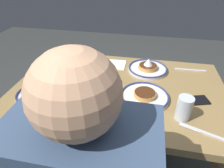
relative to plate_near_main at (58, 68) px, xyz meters
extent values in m
plane|color=#333634|center=(-0.43, 0.12, -0.76)|extent=(6.00, 6.00, 0.00)
cube|color=olive|center=(-0.43, 0.12, -0.03)|extent=(1.20, 0.77, 0.04)
cylinder|color=olive|center=(-0.95, -0.18, -0.41)|extent=(0.05, 0.05, 0.70)
cylinder|color=olive|center=(0.08, -0.18, -0.41)|extent=(0.05, 0.05, 0.70)
cylinder|color=olive|center=(0.08, 0.41, -0.41)|extent=(0.05, 0.05, 0.70)
cylinder|color=white|center=(0.00, 0.00, -0.01)|extent=(0.23, 0.23, 0.01)
torus|color=navy|center=(0.00, 0.00, 0.01)|extent=(0.23, 0.23, 0.01)
cylinder|color=white|center=(-0.04, 0.02, 0.01)|extent=(0.06, 0.06, 0.01)
sphere|color=yellow|center=(-0.04, -0.01, 0.01)|extent=(0.02, 0.02, 0.02)
cylinder|color=white|center=(0.01, 0.01, 0.01)|extent=(0.07, 0.07, 0.01)
sphere|color=yellow|center=(0.01, 0.01, 0.01)|extent=(0.03, 0.03, 0.03)
cube|color=maroon|center=(0.04, -0.03, 0.01)|extent=(0.08, 0.02, 0.01)
cube|color=#A63529|center=(0.04, 0.00, 0.01)|extent=(0.10, 0.04, 0.01)
cube|color=#9B3A2D|center=(0.04, 0.02, 0.01)|extent=(0.09, 0.03, 0.01)
cylinder|color=white|center=(-0.58, 0.20, -0.01)|extent=(0.26, 0.26, 0.01)
torus|color=navy|center=(-0.58, 0.20, 0.01)|extent=(0.25, 0.25, 0.01)
cylinder|color=#D19549|center=(-0.58, 0.20, 0.01)|extent=(0.11, 0.11, 0.01)
cylinder|color=#D5934B|center=(-0.58, 0.20, 0.02)|extent=(0.11, 0.11, 0.01)
cylinder|color=#4C2814|center=(-0.58, 0.20, 0.03)|extent=(0.11, 0.11, 0.00)
cylinder|color=white|center=(-0.59, -0.10, -0.01)|extent=(0.25, 0.25, 0.01)
torus|color=navy|center=(-0.59, -0.10, 0.01)|extent=(0.25, 0.25, 0.01)
cylinder|color=tan|center=(-0.59, -0.10, 0.01)|extent=(0.12, 0.12, 0.01)
cylinder|color=#DA944C|center=(-0.59, -0.10, 0.02)|extent=(0.12, 0.12, 0.01)
cylinder|color=#4C2814|center=(-0.59, -0.10, 0.03)|extent=(0.11, 0.11, 0.00)
cone|color=white|center=(-0.59, -0.10, 0.05)|extent=(0.06, 0.06, 0.04)
cylinder|color=silver|center=(-0.01, 0.29, -0.01)|extent=(0.22, 0.22, 0.01)
torus|color=navy|center=(-0.01, 0.29, 0.01)|extent=(0.21, 0.21, 0.01)
cube|color=tan|center=(-0.03, 0.27, 0.01)|extent=(0.10, 0.07, 0.02)
ellipsoid|color=brown|center=(0.02, 0.31, 0.02)|extent=(0.04, 0.03, 0.03)
ellipsoid|color=brown|center=(0.01, 0.31, 0.02)|extent=(0.04, 0.03, 0.03)
ellipsoid|color=brown|center=(0.01, 0.32, 0.02)|extent=(0.05, 0.04, 0.04)
ellipsoid|color=brown|center=(0.03, 0.33, 0.02)|extent=(0.04, 0.03, 0.03)
cylinder|color=#334772|center=(-0.38, 0.28, 0.03)|extent=(0.09, 0.09, 0.10)
torus|color=#334772|center=(-0.37, 0.24, 0.03)|extent=(0.03, 0.07, 0.07)
cylinder|color=brown|center=(-0.38, 0.28, 0.07)|extent=(0.08, 0.08, 0.01)
cylinder|color=silver|center=(-0.76, 0.32, 0.05)|extent=(0.07, 0.07, 0.12)
cylinder|color=black|center=(-0.76, 0.32, 0.03)|extent=(0.06, 0.06, 0.08)
cube|color=black|center=(-0.84, 0.18, -0.01)|extent=(0.16, 0.11, 0.01)
cube|color=white|center=(-0.36, -0.14, -0.01)|extent=(0.15, 0.14, 0.00)
cube|color=silver|center=(-0.86, -0.16, -0.01)|extent=(0.19, 0.02, 0.01)
cube|color=silver|center=(-0.95, -0.15, -0.01)|extent=(0.03, 0.00, 0.00)
cube|color=silver|center=(-0.95, -0.16, -0.01)|extent=(0.03, 0.00, 0.00)
cube|color=silver|center=(-0.95, -0.16, -0.01)|extent=(0.03, 0.00, 0.00)
cube|color=silver|center=(-0.95, -0.17, -0.01)|extent=(0.03, 0.00, 0.00)
cube|color=silver|center=(-0.27, 0.16, -0.01)|extent=(0.17, 0.07, 0.01)
cube|color=silver|center=(-0.34, 0.19, -0.01)|extent=(0.03, 0.01, 0.00)
cube|color=silver|center=(-0.34, 0.18, -0.01)|extent=(0.03, 0.01, 0.00)
cube|color=silver|center=(-0.34, 0.18, -0.01)|extent=(0.03, 0.01, 0.00)
cube|color=silver|center=(-0.34, 0.17, -0.01)|extent=(0.03, 0.01, 0.00)
cube|color=silver|center=(-0.87, 0.40, -0.01)|extent=(0.18, 0.07, 0.01)
cube|color=silver|center=(-0.79, 0.37, -0.01)|extent=(0.09, 0.05, 0.00)
cube|color=silver|center=(-0.20, 0.04, -0.01)|extent=(0.19, 0.06, 0.01)
ellipsoid|color=silver|center=(-0.11, 0.02, -0.01)|extent=(0.04, 0.03, 0.01)
sphere|color=#E0A980|center=(-0.43, 0.72, 0.38)|extent=(0.20, 0.20, 0.20)
cylinder|color=#D2A38D|center=(-0.43, 0.54, 0.03)|extent=(0.08, 0.08, 0.26)
camera|label=1|loc=(-0.57, 1.01, 0.61)|focal=30.54mm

